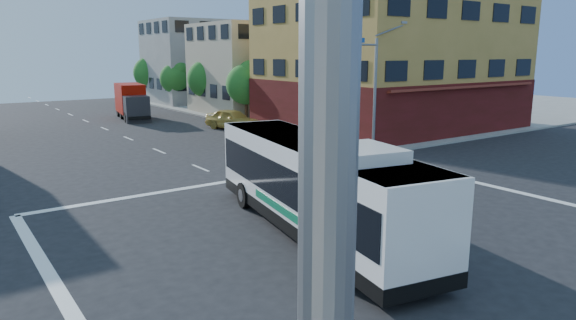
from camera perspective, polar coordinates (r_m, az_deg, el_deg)
ground at (r=17.86m, az=8.88°, el=-8.43°), size 120.00×120.00×0.00m
sidewalk_ne at (r=66.54m, az=9.73°, el=6.45°), size 50.00×50.00×0.15m
corner_building_ne at (r=43.98m, az=11.25°, el=11.29°), size 18.10×15.44×14.00m
building_east_near at (r=54.21m, az=-3.19°, el=10.10°), size 12.06×10.06×9.00m
building_east_far at (r=66.47m, az=-9.73°, el=10.70°), size 12.06×10.06×10.00m
signal_mast_ne at (r=30.74m, az=7.64°, el=9.57°), size 7.91×1.13×8.07m
signal_mast_sw at (r=3.21m, az=27.07°, el=-10.89°), size 7.91×1.01×8.07m
street_tree_a at (r=46.44m, az=-4.54°, el=8.66°), size 3.60×3.60×5.53m
street_tree_b at (r=53.46m, az=-8.98°, el=9.14°), size 3.80×3.80×5.79m
street_tree_c at (r=60.74m, az=-12.37°, el=9.05°), size 3.40×3.40×5.29m
street_tree_d at (r=68.15m, az=-15.05°, el=9.55°), size 4.00×4.00×6.03m
transit_bus at (r=17.51m, az=2.96°, el=-2.76°), size 4.76×12.26×3.55m
box_truck at (r=50.68m, az=-16.97°, el=6.16°), size 3.23×7.45×3.24m
parked_car at (r=42.15m, az=-6.19°, el=4.53°), size 3.36×5.21×1.65m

